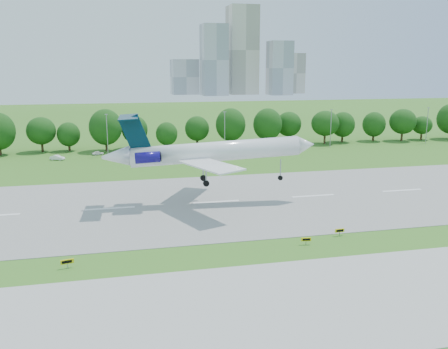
# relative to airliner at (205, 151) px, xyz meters

# --- Properties ---
(ground) EXTENTS (600.00, 600.00, 0.00)m
(ground) POSITION_rel_airliner_xyz_m (2.11, -25.14, -9.98)
(ground) COLOR #34631A
(ground) RESTS_ON ground
(runway) EXTENTS (400.00, 45.00, 0.08)m
(runway) POSITION_rel_airliner_xyz_m (2.11, -0.14, -9.94)
(runway) COLOR gray
(runway) RESTS_ON ground
(taxiway) EXTENTS (400.00, 23.00, 0.08)m
(taxiway) POSITION_rel_airliner_xyz_m (2.11, -43.14, -9.94)
(taxiway) COLOR #ADADA8
(taxiway) RESTS_ON ground
(tree_line) EXTENTS (288.40, 8.40, 10.40)m
(tree_line) POSITION_rel_airliner_xyz_m (2.11, 66.86, -3.79)
(tree_line) COLOR #382314
(tree_line) RESTS_ON ground
(light_poles) EXTENTS (175.90, 0.25, 12.19)m
(light_poles) POSITION_rel_airliner_xyz_m (-0.39, 56.86, -3.64)
(light_poles) COLOR gray
(light_poles) RESTS_ON ground
(skyline) EXTENTS (127.00, 52.00, 80.00)m
(skyline) POSITION_rel_airliner_xyz_m (102.27, 365.47, 20.49)
(skyline) COLOR #B2B2B7
(skyline) RESTS_ON ground
(airliner) EXTENTS (40.56, 29.46, 13.43)m
(airliner) POSITION_rel_airliner_xyz_m (0.00, 0.00, 0.00)
(airliner) COLOR white
(airliner) RESTS_ON ground
(taxi_sign_left) EXTENTS (1.68, 0.58, 1.18)m
(taxi_sign_left) POSITION_rel_airliner_xyz_m (-23.48, -27.07, -9.10)
(taxi_sign_left) COLOR gray
(taxi_sign_left) RESTS_ON ground
(taxi_sign_centre) EXTENTS (1.58, 0.31, 1.11)m
(taxi_sign_centre) POSITION_rel_airliner_xyz_m (16.54, -23.39, -9.16)
(taxi_sign_centre) COLOR gray
(taxi_sign_centre) RESTS_ON ground
(taxi_sign_right) EXTENTS (1.51, 0.37, 1.06)m
(taxi_sign_right) POSITION_rel_airliner_xyz_m (9.99, -25.91, -9.20)
(taxi_sign_right) COLOR gray
(taxi_sign_right) RESTS_ON ground
(service_vehicle_a) EXTENTS (4.30, 3.01, 1.35)m
(service_vehicle_a) POSITION_rel_airliner_xyz_m (-31.78, 53.18, -9.30)
(service_vehicle_a) COLOR white
(service_vehicle_a) RESTS_ON ground
(service_vehicle_b) EXTENTS (3.68, 2.34, 1.17)m
(service_vehicle_b) POSITION_rel_airliner_xyz_m (-20.83, 58.84, -9.39)
(service_vehicle_b) COLOR white
(service_vehicle_b) RESTS_ON ground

